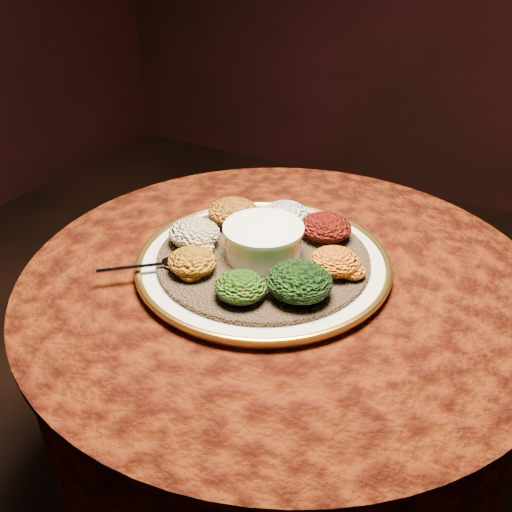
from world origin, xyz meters
The scene contains 13 objects.
table centered at (0.00, 0.00, 0.55)m, with size 0.96×0.96×0.73m.
platter centered at (-0.04, 0.00, 0.75)m, with size 0.51×0.51×0.02m.
injera centered at (-0.04, 0.00, 0.76)m, with size 0.39×0.39×0.01m, color brown.
stew_bowl centered at (-0.04, 0.00, 0.80)m, with size 0.15×0.15×0.06m.
spoon centered at (-0.17, -0.12, 0.77)m, with size 0.13×0.11×0.01m.
portion_ayib centered at (-0.06, 0.13, 0.78)m, with size 0.09×0.08×0.04m, color white.
portion_kitfo centered at (0.03, 0.11, 0.79)m, with size 0.10×0.09×0.05m, color black.
portion_tikil centered at (0.10, 0.01, 0.78)m, with size 0.09×0.08×0.04m, color #B97E0F.
portion_gomen centered at (0.07, -0.08, 0.79)m, with size 0.11×0.11×0.05m, color black.
portion_mixveg centered at (-0.01, -0.14, 0.78)m, with size 0.09×0.08×0.04m, color #AB320B.
portion_kik centered at (-0.12, -0.11, 0.78)m, with size 0.09×0.08×0.04m, color #A8700E.
portion_timatim centered at (-0.17, -0.03, 0.79)m, with size 0.10×0.09×0.05m, color maroon.
portion_shiro centered at (-0.15, 0.07, 0.79)m, with size 0.10×0.10×0.05m, color #9B6212.
Camera 1 is at (0.39, -0.78, 1.32)m, focal length 40.00 mm.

